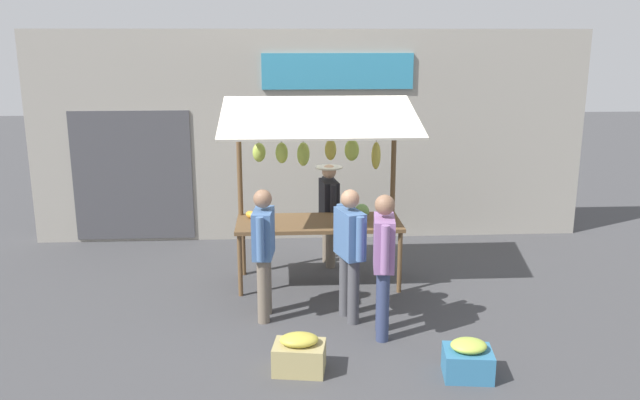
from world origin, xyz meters
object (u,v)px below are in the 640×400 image
object	(u,v)px
vendor_with_sunhat	(329,207)
shopper_with_ponytail	(264,246)
produce_crate_side	(468,360)
shopper_with_shopping_bag	(384,256)
market_stall	(320,172)
shopper_in_grey_tee	(350,246)
produce_crate_near	(299,354)

from	to	relation	value
vendor_with_sunhat	shopper_with_ponytail	distance (m)	2.06
produce_crate_side	shopper_with_shopping_bag	bearing A→B (deg)	-54.03
vendor_with_sunhat	produce_crate_side	world-z (taller)	vendor_with_sunhat
market_stall	shopper_in_grey_tee	world-z (taller)	market_stall
shopper_in_grey_tee	shopper_with_shopping_bag	size ratio (longest dim) A/B	0.97
shopper_with_ponytail	produce_crate_side	xyz separation A→B (m)	(-2.04, 1.53, -0.73)
shopper_with_ponytail	vendor_with_sunhat	bearing A→B (deg)	-20.48
shopper_with_shopping_bag	produce_crate_side	size ratio (longest dim) A/B	3.15
market_stall	shopper_with_shopping_bag	xyz separation A→B (m)	(-0.61, 1.70, -0.60)
market_stall	produce_crate_side	distance (m)	3.28
vendor_with_sunhat	shopper_with_shopping_bag	world-z (taller)	shopper_with_shopping_bag
shopper_in_grey_tee	produce_crate_side	xyz separation A→B (m)	(-1.04, 1.44, -0.73)
shopper_in_grey_tee	shopper_with_shopping_bag	world-z (taller)	shopper_with_shopping_bag
vendor_with_sunhat	shopper_in_grey_tee	distance (m)	1.94
vendor_with_sunhat	shopper_with_ponytail	xyz separation A→B (m)	(0.90, 1.85, 0.04)
shopper_in_grey_tee	produce_crate_side	world-z (taller)	shopper_in_grey_tee
vendor_with_sunhat	produce_crate_side	xyz separation A→B (m)	(-1.14, 3.38, -0.69)
vendor_with_sunhat	shopper_in_grey_tee	world-z (taller)	shopper_in_grey_tee
produce_crate_near	shopper_with_ponytail	bearing A→B (deg)	-74.29
shopper_with_shopping_bag	vendor_with_sunhat	bearing A→B (deg)	16.94
vendor_with_sunhat	produce_crate_near	xyz separation A→B (m)	(0.53, 3.17, -0.69)
shopper_in_grey_tee	shopper_with_shopping_bag	xyz separation A→B (m)	(-0.33, 0.46, 0.03)
vendor_with_sunhat	produce_crate_side	size ratio (longest dim) A/B	2.90
market_stall	shopper_in_grey_tee	xyz separation A→B (m)	(-0.28, 1.23, -0.63)
shopper_with_shopping_bag	produce_crate_near	bearing A→B (deg)	135.68
shopper_with_ponytail	produce_crate_side	world-z (taller)	shopper_with_ponytail
market_stall	shopper_with_ponytail	world-z (taller)	market_stall
shopper_with_shopping_bag	shopper_with_ponytail	bearing A→B (deg)	74.18
market_stall	shopper_with_ponytail	size ratio (longest dim) A/B	1.58
shopper_in_grey_tee	shopper_with_shopping_bag	bearing A→B (deg)	-161.56
vendor_with_sunhat	produce_crate_near	size ratio (longest dim) A/B	2.67
shopper_with_ponytail	market_stall	bearing A→B (deg)	-26.83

